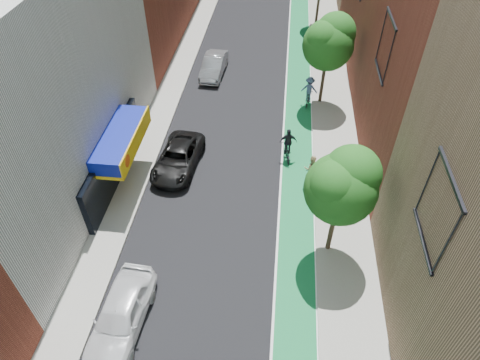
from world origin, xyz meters
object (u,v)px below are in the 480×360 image
(parked_car_silver, at_px, (214,66))
(cyclist_lane_near, at_px, (311,172))
(parked_car_white, at_px, (121,314))
(cyclist_lane_far, at_px, (309,92))
(cyclist_lane_mid, at_px, (288,148))
(parked_car_black, at_px, (178,158))

(parked_car_silver, bearing_deg, cyclist_lane_near, -55.21)
(parked_car_white, relative_size, cyclist_lane_far, 2.23)
(parked_car_white, distance_m, cyclist_lane_near, 13.08)
(cyclist_lane_near, height_order, cyclist_lane_mid, cyclist_lane_mid)
(parked_car_black, relative_size, cyclist_lane_mid, 2.34)
(cyclist_lane_mid, relative_size, cyclist_lane_far, 0.99)
(parked_car_black, xyz_separation_m, cyclist_lane_mid, (6.76, 1.61, 0.12))
(parked_car_white, bearing_deg, cyclist_lane_near, 53.69)
(parked_car_black, xyz_separation_m, cyclist_lane_near, (8.15, -0.71, 0.22))
(parked_car_black, height_order, cyclist_lane_mid, cyclist_lane_mid)
(parked_car_white, relative_size, parked_car_black, 0.96)
(cyclist_lane_mid, bearing_deg, parked_car_black, 5.69)
(parked_car_black, height_order, cyclist_lane_far, cyclist_lane_far)
(parked_car_silver, xyz_separation_m, cyclist_lane_near, (7.70, -12.50, 0.17))
(cyclist_lane_near, relative_size, cyclist_lane_mid, 0.96)
(cyclist_lane_near, bearing_deg, cyclist_lane_far, -95.59)
(cyclist_lane_mid, height_order, cyclist_lane_far, cyclist_lane_far)
(cyclist_lane_mid, bearing_deg, cyclist_lane_near, 113.15)
(cyclist_lane_mid, bearing_deg, cyclist_lane_far, -109.85)
(parked_car_white, bearing_deg, parked_car_black, 92.30)
(parked_car_white, xyz_separation_m, cyclist_lane_far, (8.34, 18.90, 0.17))
(cyclist_lane_mid, xyz_separation_m, cyclist_lane_far, (1.39, 6.51, 0.18))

